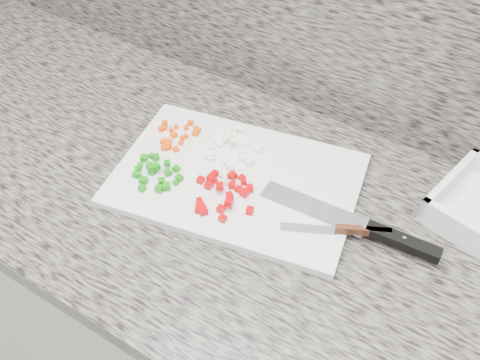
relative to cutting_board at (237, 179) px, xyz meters
name	(u,v)px	position (x,y,z in m)	size (l,w,h in m)	color
cabinet	(259,339)	(0.08, -0.03, -0.48)	(3.92, 0.62, 0.86)	beige
countertop	(266,218)	(0.08, -0.03, -0.03)	(3.96, 0.64, 0.04)	#605C55
cutting_board	(237,179)	(0.00, 0.00, 0.00)	(0.43, 0.29, 0.01)	silver
carrot_pile	(176,136)	(-0.16, 0.03, 0.01)	(0.08, 0.10, 0.01)	#E94605
onion_pile	(233,146)	(-0.04, 0.06, 0.01)	(0.11, 0.12, 0.02)	white
green_pepper_pile	(155,173)	(-0.13, -0.08, 0.01)	(0.10, 0.09, 0.02)	#0F7C0B
red_pepper_pile	(222,193)	(0.00, -0.05, 0.01)	(0.13, 0.12, 0.02)	#C00206
garlic_pile	(228,177)	(-0.01, -0.01, 0.01)	(0.04, 0.05, 0.01)	beige
chef_knife	(371,229)	(0.26, 0.01, 0.01)	(0.31, 0.05, 0.02)	silver
paring_knife	(349,230)	(0.23, -0.01, 0.01)	(0.17, 0.09, 0.02)	silver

